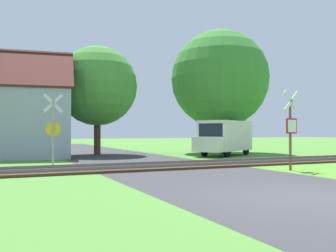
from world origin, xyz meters
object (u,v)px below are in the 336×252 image
house (16,120)px  tree_center (97,86)px  tree_right (220,79)px  mail_truck (225,136)px  stop_sign_near (291,126)px  crossing_sign_far (53,125)px

house → tree_center: tree_center is taller
tree_center → tree_right: bearing=-9.8°
house → tree_center: (5.09, 0.88, 2.40)m
tree_center → mail_truck: size_ratio=1.42×
stop_sign_near → mail_truck: stop_sign_near is taller
stop_sign_near → mail_truck: 9.30m
tree_center → mail_truck: 9.14m
crossing_sign_far → tree_center: tree_center is taller
house → tree_right: size_ratio=0.80×
crossing_sign_far → mail_truck: (11.01, 2.99, -0.58)m
stop_sign_near → mail_truck: (2.68, 8.89, -0.52)m
tree_right → mail_truck: bearing=-117.3°
house → mail_truck: (12.26, -3.67, -0.99)m
crossing_sign_far → tree_right: 14.41m
crossing_sign_far → house: (-1.25, 6.66, 0.41)m
stop_sign_near → crossing_sign_far: size_ratio=0.97×
crossing_sign_far → stop_sign_near: bearing=-30.5°
stop_sign_near → tree_right: (4.26, 11.93, 3.67)m
crossing_sign_far → house: bearing=105.5°
tree_right → mail_truck: tree_right is taller
crossing_sign_far → tree_right: tree_right is taller
stop_sign_near → tree_center: (-4.48, 13.44, 2.87)m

